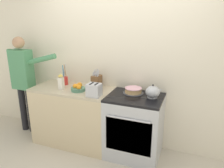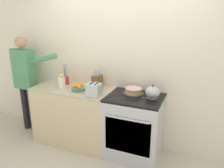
{
  "view_description": "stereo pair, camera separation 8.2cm",
  "coord_description": "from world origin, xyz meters",
  "px_view_note": "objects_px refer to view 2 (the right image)",
  "views": [
    {
      "loc": [
        1.0,
        -2.39,
        1.96
      ],
      "look_at": [
        -0.02,
        0.27,
        1.06
      ],
      "focal_mm": 35.0,
      "sensor_mm": 36.0,
      "label": 1
    },
    {
      "loc": [
        1.08,
        -2.36,
        1.96
      ],
      "look_at": [
        -0.02,
        0.27,
        1.06
      ],
      "focal_mm": 35.0,
      "sensor_mm": 36.0,
      "label": 2
    }
  ],
  "objects_px": {
    "stove_range": "(134,127)",
    "tea_kettle": "(153,92)",
    "toaster": "(94,90)",
    "person_baker": "(25,76)",
    "milk_carton": "(62,82)",
    "knife_block": "(97,81)",
    "layer_cake": "(133,91)",
    "utensil_crock": "(66,79)",
    "fruit_bowl": "(78,88)"
  },
  "relations": [
    {
      "from": "stove_range",
      "to": "fruit_bowl",
      "type": "distance_m",
      "value": 0.98
    },
    {
      "from": "layer_cake",
      "to": "fruit_bowl",
      "type": "bearing_deg",
      "value": -166.49
    },
    {
      "from": "layer_cake",
      "to": "person_baker",
      "type": "xyz_separation_m",
      "value": [
        -1.86,
        -0.09,
        0.04
      ]
    },
    {
      "from": "utensil_crock",
      "to": "milk_carton",
      "type": "distance_m",
      "value": 0.25
    },
    {
      "from": "tea_kettle",
      "to": "utensil_crock",
      "type": "bearing_deg",
      "value": 176.82
    },
    {
      "from": "knife_block",
      "to": "toaster",
      "type": "relative_size",
      "value": 1.44
    },
    {
      "from": "stove_range",
      "to": "toaster",
      "type": "relative_size",
      "value": 4.58
    },
    {
      "from": "milk_carton",
      "to": "person_baker",
      "type": "height_order",
      "value": "person_baker"
    },
    {
      "from": "tea_kettle",
      "to": "utensil_crock",
      "type": "height_order",
      "value": "utensil_crock"
    },
    {
      "from": "fruit_bowl",
      "to": "person_baker",
      "type": "distance_m",
      "value": 1.09
    },
    {
      "from": "fruit_bowl",
      "to": "milk_carton",
      "type": "height_order",
      "value": "milk_carton"
    },
    {
      "from": "toaster",
      "to": "person_baker",
      "type": "xyz_separation_m",
      "value": [
        -1.4,
        0.21,
        -0.01
      ]
    },
    {
      "from": "utensil_crock",
      "to": "milk_carton",
      "type": "height_order",
      "value": "utensil_crock"
    },
    {
      "from": "tea_kettle",
      "to": "fruit_bowl",
      "type": "xyz_separation_m",
      "value": [
        -1.07,
        -0.12,
        -0.04
      ]
    },
    {
      "from": "layer_cake",
      "to": "utensil_crock",
      "type": "relative_size",
      "value": 0.87
    },
    {
      "from": "stove_range",
      "to": "milk_carton",
      "type": "bearing_deg",
      "value": -174.78
    },
    {
      "from": "knife_block",
      "to": "fruit_bowl",
      "type": "relative_size",
      "value": 1.37
    },
    {
      "from": "fruit_bowl",
      "to": "tea_kettle",
      "type": "bearing_deg",
      "value": 6.25
    },
    {
      "from": "stove_range",
      "to": "tea_kettle",
      "type": "xyz_separation_m",
      "value": [
        0.23,
        0.05,
        0.53
      ]
    },
    {
      "from": "toaster",
      "to": "stove_range",
      "type": "bearing_deg",
      "value": 19.29
    },
    {
      "from": "stove_range",
      "to": "knife_block",
      "type": "height_order",
      "value": "knife_block"
    },
    {
      "from": "knife_block",
      "to": "fruit_bowl",
      "type": "distance_m",
      "value": 0.31
    },
    {
      "from": "utensil_crock",
      "to": "toaster",
      "type": "height_order",
      "value": "utensil_crock"
    },
    {
      "from": "layer_cake",
      "to": "tea_kettle",
      "type": "distance_m",
      "value": 0.3
    },
    {
      "from": "utensil_crock",
      "to": "toaster",
      "type": "relative_size",
      "value": 1.67
    },
    {
      "from": "utensil_crock",
      "to": "fruit_bowl",
      "type": "bearing_deg",
      "value": -29.42
    },
    {
      "from": "stove_range",
      "to": "milk_carton",
      "type": "xyz_separation_m",
      "value": [
        -1.1,
        -0.1,
        0.57
      ]
    },
    {
      "from": "utensil_crock",
      "to": "layer_cake",
      "type": "bearing_deg",
      "value": -0.41
    },
    {
      "from": "fruit_bowl",
      "to": "person_baker",
      "type": "xyz_separation_m",
      "value": [
        -1.09,
        0.09,
        0.03
      ]
    },
    {
      "from": "fruit_bowl",
      "to": "milk_carton",
      "type": "relative_size",
      "value": 0.87
    },
    {
      "from": "toaster",
      "to": "milk_carton",
      "type": "height_order",
      "value": "milk_carton"
    },
    {
      "from": "fruit_bowl",
      "to": "milk_carton",
      "type": "bearing_deg",
      "value": -172.46
    },
    {
      "from": "stove_range",
      "to": "toaster",
      "type": "xyz_separation_m",
      "value": [
        -0.52,
        -0.18,
        0.54
      ]
    },
    {
      "from": "utensil_crock",
      "to": "fruit_bowl",
      "type": "relative_size",
      "value": 1.6
    },
    {
      "from": "knife_block",
      "to": "toaster",
      "type": "xyz_separation_m",
      "value": [
        0.13,
        -0.35,
        -0.01
      ]
    },
    {
      "from": "tea_kettle",
      "to": "milk_carton",
      "type": "height_order",
      "value": "milk_carton"
    },
    {
      "from": "layer_cake",
      "to": "utensil_crock",
      "type": "distance_m",
      "value": 1.13
    },
    {
      "from": "tea_kettle",
      "to": "knife_block",
      "type": "relative_size",
      "value": 0.81
    },
    {
      "from": "knife_block",
      "to": "toaster",
      "type": "bearing_deg",
      "value": -70.28
    },
    {
      "from": "knife_block",
      "to": "stove_range",
      "type": "bearing_deg",
      "value": -14.54
    },
    {
      "from": "stove_range",
      "to": "utensil_crock",
      "type": "height_order",
      "value": "utensil_crock"
    },
    {
      "from": "tea_kettle",
      "to": "utensil_crock",
      "type": "relative_size",
      "value": 0.7
    },
    {
      "from": "layer_cake",
      "to": "tea_kettle",
      "type": "relative_size",
      "value": 1.25
    },
    {
      "from": "person_baker",
      "to": "knife_block",
      "type": "bearing_deg",
      "value": 12.42
    },
    {
      "from": "layer_cake",
      "to": "stove_range",
      "type": "bearing_deg",
      "value": -63.14
    },
    {
      "from": "utensil_crock",
      "to": "milk_carton",
      "type": "relative_size",
      "value": 1.39
    },
    {
      "from": "layer_cake",
      "to": "utensil_crock",
      "type": "height_order",
      "value": "utensil_crock"
    },
    {
      "from": "utensil_crock",
      "to": "milk_carton",
      "type": "bearing_deg",
      "value": -69.54
    },
    {
      "from": "toaster",
      "to": "milk_carton",
      "type": "xyz_separation_m",
      "value": [
        -0.58,
        0.08,
        0.03
      ]
    },
    {
      "from": "utensil_crock",
      "to": "toaster",
      "type": "distance_m",
      "value": 0.73
    }
  ]
}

